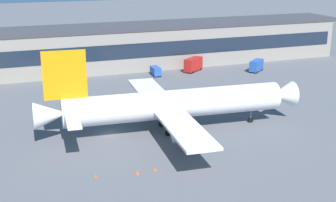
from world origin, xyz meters
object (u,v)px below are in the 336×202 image
(traffic_cone_2, at_px, (96,176))
(traffic_cone_1, at_px, (155,169))
(follow_me_car, at_px, (70,83))
(airliner, at_px, (171,104))
(traffic_cone_0, at_px, (137,172))
(stair_truck, at_px, (256,65))
(crew_van, at_px, (156,71))
(catering_truck, at_px, (194,64))

(traffic_cone_2, bearing_deg, traffic_cone_1, -5.54)
(follow_me_car, distance_m, traffic_cone_2, 56.24)
(airliner, height_order, traffic_cone_0, airliner)
(airliner, height_order, stair_truck, airliner)
(traffic_cone_0, relative_size, traffic_cone_1, 1.14)
(traffic_cone_1, bearing_deg, airliner, 61.44)
(stair_truck, bearing_deg, traffic_cone_2, -138.48)
(follow_me_car, xyz_separation_m, traffic_cone_2, (-4.84, -56.03, -0.81))
(follow_me_car, xyz_separation_m, traffic_cone_1, (4.77, -56.96, -0.79))
(follow_me_car, relative_size, crew_van, 0.90)
(follow_me_car, height_order, stair_truck, stair_truck)
(crew_van, bearing_deg, stair_truck, -10.81)
(traffic_cone_2, bearing_deg, follow_me_car, 85.06)
(stair_truck, xyz_separation_m, traffic_cone_0, (-54.53, -55.21, -1.64))
(follow_me_car, height_order, traffic_cone_1, follow_me_car)
(catering_truck, relative_size, crew_van, 1.38)
(airliner, xyz_separation_m, traffic_cone_0, (-12.03, -16.68, -5.18))
(catering_truck, xyz_separation_m, traffic_cone_2, (-43.27, -61.20, -2.02))
(traffic_cone_2, bearing_deg, catering_truck, 54.74)
(follow_me_car, bearing_deg, traffic_cone_2, -94.94)
(follow_me_car, distance_m, traffic_cone_1, 57.17)
(traffic_cone_0, xyz_separation_m, traffic_cone_1, (3.05, 0.19, -0.04))
(follow_me_car, distance_m, crew_van, 26.03)
(crew_van, xyz_separation_m, traffic_cone_0, (-24.02, -61.03, -1.12))
(crew_van, distance_m, traffic_cone_1, 64.36)
(traffic_cone_1, distance_m, traffic_cone_2, 9.66)
(crew_van, bearing_deg, follow_me_car, -171.43)
(follow_me_car, relative_size, catering_truck, 0.65)
(airliner, relative_size, traffic_cone_2, 97.38)
(catering_truck, bearing_deg, traffic_cone_0, -120.50)
(airliner, distance_m, catering_truck, 51.99)
(crew_van, distance_m, traffic_cone_0, 65.60)
(catering_truck, bearing_deg, traffic_cone_1, -118.44)
(airliner, bearing_deg, crew_van, 74.87)
(catering_truck, height_order, crew_van, catering_truck)
(traffic_cone_1, xyz_separation_m, traffic_cone_2, (-9.62, 0.93, -0.02))
(stair_truck, bearing_deg, crew_van, 169.19)
(stair_truck, relative_size, traffic_cone_0, 9.17)
(stair_truck, distance_m, traffic_cone_1, 75.36)
(catering_truck, xyz_separation_m, traffic_cone_1, (-33.65, -62.13, -2.00))
(catering_truck, bearing_deg, airliner, -118.40)
(stair_truck, height_order, traffic_cone_2, stair_truck)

